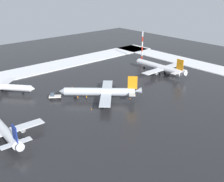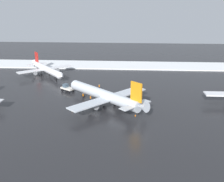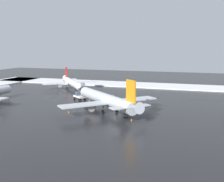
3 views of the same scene
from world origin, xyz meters
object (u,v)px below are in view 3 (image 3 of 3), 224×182
at_px(ground_crew_near_tug, 113,97).
at_px(ground_crew_by_nose_gear, 90,102).
at_px(airplane_foreground_jet, 107,100).
at_px(traffic_cone_wingtip_side, 132,120).
at_px(airplane_parked_portside, 72,83).
at_px(ground_crew_beside_wing, 95,104).
at_px(traffic_cone_near_nose, 69,112).
at_px(pushback_tug, 79,96).
at_px(traffic_cone_mid_line, 137,110).

height_order(ground_crew_near_tug, ground_crew_by_nose_gear, same).
xyz_separation_m(airplane_foreground_jet, ground_crew_near_tug, (3.30, -15.34, -2.18)).
height_order(ground_crew_by_nose_gear, traffic_cone_wingtip_side, ground_crew_by_nose_gear).
height_order(airplane_parked_portside, ground_crew_by_nose_gear, airplane_parked_portside).
distance_m(ground_crew_beside_wing, traffic_cone_near_nose, 9.18).
height_order(airplane_foreground_jet, ground_crew_by_nose_gear, airplane_foreground_jet).
height_order(pushback_tug, ground_crew_near_tug, pushback_tug).
distance_m(ground_crew_by_nose_gear, traffic_cone_wingtip_side, 20.23).
distance_m(airplane_parked_portside, ground_crew_by_nose_gear, 32.07).
bearing_deg(airplane_parked_portside, ground_crew_beside_wing, -2.22).
bearing_deg(airplane_foreground_jet, traffic_cone_near_nose, 71.78).
relative_size(airplane_parked_portside, ground_crew_by_nose_gear, 13.09).
bearing_deg(airplane_foreground_jet, pushback_tug, 1.15).
relative_size(ground_crew_by_nose_gear, traffic_cone_near_nose, 3.11).
relative_size(ground_crew_near_tug, traffic_cone_mid_line, 3.11).
relative_size(pushback_tug, traffic_cone_mid_line, 9.14).
relative_size(ground_crew_beside_wing, traffic_cone_wingtip_side, 3.11).
xyz_separation_m(pushback_tug, ground_crew_near_tug, (-10.33, -3.16, -0.31)).
xyz_separation_m(ground_crew_by_nose_gear, traffic_cone_wingtip_side, (-15.83, 12.57, -0.70)).
relative_size(ground_crew_near_tug, ground_crew_by_nose_gear, 1.00).
relative_size(ground_crew_by_nose_gear, traffic_cone_wingtip_side, 3.11).
xyz_separation_m(ground_crew_beside_wing, traffic_cone_wingtip_side, (-13.25, 10.48, -0.70)).
height_order(traffic_cone_mid_line, traffic_cone_wingtip_side, same).
height_order(airplane_foreground_jet, pushback_tug, airplane_foreground_jet).
bearing_deg(traffic_cone_wingtip_side, ground_crew_by_nose_gear, -38.44).
xyz_separation_m(ground_crew_near_tug, traffic_cone_wingtip_side, (-11.91, 22.29, -0.70)).
bearing_deg(pushback_tug, ground_crew_by_nose_gear, 169.47).
bearing_deg(pushback_tug, airplane_foreground_jet, 173.38).
bearing_deg(ground_crew_near_tug, traffic_cone_mid_line, 73.62).
bearing_deg(traffic_cone_mid_line, ground_crew_near_tug, -48.66).
xyz_separation_m(airplane_foreground_jet, traffic_cone_wingtip_side, (-8.61, 6.95, -2.88)).
bearing_deg(ground_crew_by_nose_gear, ground_crew_near_tug, -175.51).
height_order(airplane_parked_portside, traffic_cone_near_nose, airplane_parked_portside).
xyz_separation_m(airplane_parked_portside, traffic_cone_near_nose, (-17.43, 36.27, -2.38)).
relative_size(airplane_foreground_jet, traffic_cone_near_nose, 46.75).
xyz_separation_m(airplane_foreground_jet, ground_crew_by_nose_gear, (7.22, -5.62, -2.18)).
relative_size(traffic_cone_near_nose, traffic_cone_mid_line, 1.00).
distance_m(airplane_foreground_jet, ground_crew_near_tug, 15.84).
relative_size(pushback_tug, traffic_cone_wingtip_side, 9.14).
height_order(airplane_foreground_jet, ground_crew_near_tug, airplane_foreground_jet).
relative_size(airplane_foreground_jet, airplane_parked_portside, 1.15).
relative_size(airplane_foreground_jet, ground_crew_by_nose_gear, 15.03).
bearing_deg(traffic_cone_near_nose, pushback_tug, -73.38).
bearing_deg(traffic_cone_mid_line, traffic_cone_near_nose, 26.69).
height_order(ground_crew_near_tug, traffic_cone_wingtip_side, ground_crew_near_tug).
bearing_deg(traffic_cone_mid_line, pushback_tug, -23.05).
distance_m(airplane_foreground_jet, pushback_tug, 18.38).
bearing_deg(airplane_parked_portside, traffic_cone_mid_line, 10.13).
xyz_separation_m(ground_crew_beside_wing, ground_crew_by_nose_gear, (2.59, -2.09, 0.00)).
bearing_deg(traffic_cone_mid_line, ground_crew_beside_wing, -1.26).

